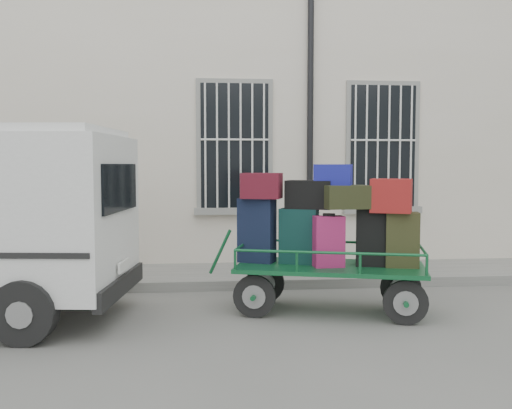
{
  "coord_description": "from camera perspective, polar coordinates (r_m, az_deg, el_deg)",
  "views": [
    {
      "loc": [
        -0.98,
        -7.19,
        1.92
      ],
      "look_at": [
        -0.21,
        1.0,
        1.34
      ],
      "focal_mm": 40.0,
      "sensor_mm": 36.0,
      "label": 1
    }
  ],
  "objects": [
    {
      "name": "ground",
      "position": [
        7.5,
        2.32,
        -10.8
      ],
      "size": [
        80.0,
        80.0,
        0.0
      ],
      "primitive_type": "plane",
      "color": "#63635F",
      "rests_on": "ground"
    },
    {
      "name": "building",
      "position": [
        12.77,
        -1.0,
        8.87
      ],
      "size": [
        24.0,
        5.15,
        6.0
      ],
      "color": "beige",
      "rests_on": "ground"
    },
    {
      "name": "sidewalk",
      "position": [
        9.62,
        0.55,
        -7.04
      ],
      "size": [
        24.0,
        1.7,
        0.15
      ],
      "primitive_type": "cube",
      "color": "slate",
      "rests_on": "ground"
    },
    {
      "name": "luggage_cart",
      "position": [
        7.42,
        7.23,
        -2.97
      ],
      "size": [
        2.85,
        1.69,
        1.92
      ],
      "rotation": [
        0.0,
        0.0,
        -0.27
      ],
      "color": "black",
      "rests_on": "ground"
    }
  ]
}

